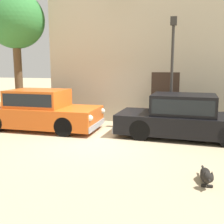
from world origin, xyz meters
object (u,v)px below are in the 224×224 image
(parked_sedan_nearest, at_px, (39,110))
(acacia_tree_left, at_px, (15,22))
(stray_dog_spotted, at_px, (206,176))
(parked_sedan_second, at_px, (184,116))
(street_lamp, at_px, (172,60))

(parked_sedan_nearest, xyz_separation_m, acacia_tree_left, (-2.20, 2.01, 3.57))
(acacia_tree_left, bearing_deg, stray_dog_spotted, -34.30)
(parked_sedan_nearest, bearing_deg, stray_dog_spotted, -31.78)
(parked_sedan_nearest, bearing_deg, parked_sedan_second, 0.96)
(parked_sedan_nearest, relative_size, parked_sedan_second, 1.01)
(parked_sedan_second, distance_m, street_lamp, 2.07)
(parked_sedan_second, height_order, street_lamp, street_lamp)
(parked_sedan_nearest, bearing_deg, acacia_tree_left, 136.49)
(parked_sedan_nearest, height_order, acacia_tree_left, acacia_tree_left)
(street_lamp, bearing_deg, parked_sedan_nearest, -168.11)
(stray_dog_spotted, bearing_deg, acacia_tree_left, -128.53)
(parked_sedan_nearest, relative_size, stray_dog_spotted, 4.79)
(parked_sedan_second, xyz_separation_m, street_lamp, (-0.48, 0.81, 1.85))
(parked_sedan_second, relative_size, street_lamp, 1.14)
(parked_sedan_second, bearing_deg, street_lamp, 122.58)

